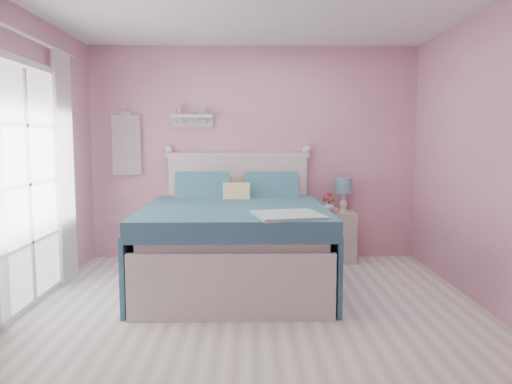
{
  "coord_description": "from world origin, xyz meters",
  "views": [
    {
      "loc": [
        -0.04,
        -3.92,
        1.47
      ],
      "look_at": [
        0.02,
        1.2,
        0.93
      ],
      "focal_mm": 35.0,
      "sensor_mm": 36.0,
      "label": 1
    }
  ],
  "objects_px": {
    "nightstand": "(337,236)",
    "teacup": "(335,211)",
    "table_lamp": "(343,188)",
    "vase": "(329,206)",
    "bed": "(235,242)"
  },
  "relations": [
    {
      "from": "nightstand",
      "to": "teacup",
      "type": "distance_m",
      "value": 0.36
    },
    {
      "from": "nightstand",
      "to": "table_lamp",
      "type": "relative_size",
      "value": 1.47
    },
    {
      "from": "teacup",
      "to": "table_lamp",
      "type": "bearing_deg",
      "value": 55.31
    },
    {
      "from": "vase",
      "to": "bed",
      "type": "bearing_deg",
      "value": -140.19
    },
    {
      "from": "teacup",
      "to": "nightstand",
      "type": "bearing_deg",
      "value": 66.94
    },
    {
      "from": "bed",
      "to": "table_lamp",
      "type": "height_order",
      "value": "bed"
    },
    {
      "from": "table_lamp",
      "to": "teacup",
      "type": "distance_m",
      "value": 0.34
    },
    {
      "from": "vase",
      "to": "table_lamp",
      "type": "bearing_deg",
      "value": 16.17
    },
    {
      "from": "bed",
      "to": "vase",
      "type": "relative_size",
      "value": 15.48
    },
    {
      "from": "bed",
      "to": "vase",
      "type": "height_order",
      "value": "bed"
    },
    {
      "from": "nightstand",
      "to": "teacup",
      "type": "height_order",
      "value": "teacup"
    },
    {
      "from": "bed",
      "to": "table_lamp",
      "type": "bearing_deg",
      "value": 36.51
    },
    {
      "from": "nightstand",
      "to": "vase",
      "type": "height_order",
      "value": "vase"
    },
    {
      "from": "table_lamp",
      "to": "teacup",
      "type": "height_order",
      "value": "table_lamp"
    },
    {
      "from": "bed",
      "to": "table_lamp",
      "type": "relative_size",
      "value": 5.57
    }
  ]
}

